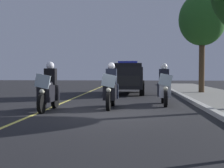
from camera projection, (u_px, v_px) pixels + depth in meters
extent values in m
plane|color=black|center=(108.00, 113.00, 9.95)|extent=(80.00, 80.00, 0.00)
cube|color=#B7B5AD|center=(213.00, 112.00, 9.67)|extent=(48.00, 0.24, 0.15)
cube|color=#E0D14C|center=(40.00, 112.00, 10.13)|extent=(48.00, 0.12, 0.01)
cylinder|color=black|center=(42.00, 104.00, 9.79)|extent=(0.64, 0.14, 0.64)
cylinder|color=black|center=(55.00, 100.00, 11.28)|extent=(0.64, 0.16, 0.64)
cube|color=black|center=(49.00, 93.00, 10.51)|extent=(1.21, 0.47, 0.56)
ellipsoid|color=black|center=(48.00, 84.00, 10.45)|extent=(0.57, 0.33, 0.24)
cube|color=silver|center=(42.00, 81.00, 9.86)|extent=(0.07, 0.56, 0.53)
sphere|color=#F9F4CC|center=(42.00, 91.00, 9.82)|extent=(0.17, 0.17, 0.17)
sphere|color=red|center=(39.00, 83.00, 10.01)|extent=(0.09, 0.09, 0.09)
sphere|color=#1933F2|center=(48.00, 83.00, 9.98)|extent=(0.09, 0.09, 0.09)
cube|color=black|center=(50.00, 77.00, 10.71)|extent=(0.29, 0.41, 0.60)
cube|color=black|center=(56.00, 93.00, 10.66)|extent=(0.18, 0.14, 0.56)
cube|color=black|center=(45.00, 93.00, 10.70)|extent=(0.18, 0.14, 0.56)
sphere|color=silver|center=(50.00, 66.00, 10.68)|extent=(0.28, 0.28, 0.28)
cylinder|color=black|center=(108.00, 102.00, 10.51)|extent=(0.64, 0.14, 0.64)
cylinder|color=black|center=(113.00, 98.00, 12.00)|extent=(0.64, 0.16, 0.64)
cube|color=black|center=(111.00, 92.00, 11.23)|extent=(1.21, 0.47, 0.56)
ellipsoid|color=black|center=(111.00, 84.00, 11.17)|extent=(0.57, 0.33, 0.24)
cube|color=silver|center=(109.00, 81.00, 10.59)|extent=(0.07, 0.56, 0.53)
sphere|color=#F9F4CC|center=(109.00, 90.00, 10.54)|extent=(0.17, 0.17, 0.17)
sphere|color=red|center=(105.00, 82.00, 10.73)|extent=(0.09, 0.09, 0.09)
sphere|color=#1933F2|center=(114.00, 82.00, 10.70)|extent=(0.09, 0.09, 0.09)
cube|color=black|center=(111.00, 77.00, 11.43)|extent=(0.29, 0.41, 0.60)
cube|color=black|center=(116.00, 91.00, 11.38)|extent=(0.18, 0.14, 0.56)
cube|color=black|center=(106.00, 91.00, 11.42)|extent=(0.18, 0.14, 0.56)
sphere|color=silver|center=(111.00, 66.00, 11.40)|extent=(0.28, 0.28, 0.28)
cylinder|color=black|center=(166.00, 99.00, 11.57)|extent=(0.64, 0.14, 0.64)
cylinder|color=black|center=(163.00, 96.00, 13.06)|extent=(0.64, 0.16, 0.64)
cube|color=silver|center=(164.00, 90.00, 12.29)|extent=(1.21, 0.47, 0.56)
ellipsoid|color=silver|center=(164.00, 83.00, 12.22)|extent=(0.57, 0.33, 0.24)
cube|color=silver|center=(165.00, 80.00, 11.64)|extent=(0.07, 0.56, 0.53)
sphere|color=#F9F4CC|center=(166.00, 88.00, 11.60)|extent=(0.17, 0.17, 0.17)
sphere|color=red|center=(161.00, 82.00, 11.79)|extent=(0.09, 0.09, 0.09)
sphere|color=#1933F2|center=(169.00, 82.00, 11.76)|extent=(0.09, 0.09, 0.09)
cube|color=black|center=(164.00, 76.00, 12.49)|extent=(0.29, 0.41, 0.60)
cube|color=black|center=(169.00, 90.00, 12.43)|extent=(0.18, 0.14, 0.56)
cube|color=black|center=(159.00, 90.00, 12.48)|extent=(0.18, 0.14, 0.56)
sphere|color=white|center=(164.00, 67.00, 12.46)|extent=(0.28, 0.28, 0.28)
cube|color=black|center=(128.00, 77.00, 18.80)|extent=(4.94, 2.02, 1.24)
cube|color=black|center=(128.00, 66.00, 19.07)|extent=(2.44, 1.80, 0.36)
cube|color=#2633D8|center=(128.00, 62.00, 18.86)|extent=(0.31, 1.21, 0.14)
cube|color=black|center=(125.00, 81.00, 16.42)|extent=(0.16, 1.62, 0.56)
cylinder|color=black|center=(142.00, 89.00, 17.18)|extent=(0.81, 0.30, 0.80)
cylinder|color=black|center=(111.00, 89.00, 17.37)|extent=(0.81, 0.30, 0.80)
cylinder|color=black|center=(142.00, 86.00, 20.27)|extent=(0.81, 0.30, 0.80)
cylinder|color=black|center=(116.00, 86.00, 20.45)|extent=(0.81, 0.30, 0.80)
cylinder|color=#4C3823|center=(202.00, 65.00, 18.74)|extent=(0.35, 0.35, 3.38)
ellipsoid|color=#286023|center=(202.00, 19.00, 18.63)|extent=(2.88, 2.88, 3.27)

